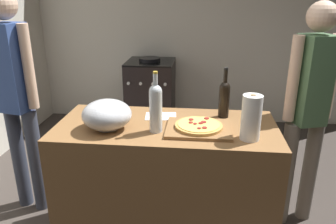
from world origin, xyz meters
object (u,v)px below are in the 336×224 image
at_px(mixing_bowl, 107,115).
at_px(person_in_stripes, 16,93).
at_px(wine_bottle_amber, 156,106).
at_px(person_in_red, 308,106).
at_px(wine_bottle_green, 224,97).
at_px(stove, 151,95).
at_px(paper_towel_roll, 251,118).
at_px(pizza, 199,126).

relative_size(mixing_bowl, person_in_stripes, 0.18).
bearing_deg(mixing_bowl, wine_bottle_amber, -1.26).
height_order(wine_bottle_amber, person_in_red, person_in_red).
distance_m(wine_bottle_green, person_in_stripes, 1.52).
bearing_deg(person_in_stripes, stove, 67.76).
bearing_deg(person_in_red, wine_bottle_green, -168.42).
bearing_deg(stove, wine_bottle_green, -66.65).
distance_m(paper_towel_roll, person_in_red, 0.66).
bearing_deg(wine_bottle_amber, paper_towel_roll, -5.58).
bearing_deg(person_in_red, wine_bottle_amber, -157.87).
bearing_deg(pizza, person_in_red, 26.17).
xyz_separation_m(paper_towel_roll, stove, (-0.93, 2.18, -0.57)).
relative_size(mixing_bowl, wine_bottle_amber, 0.82).
height_order(pizza, wine_bottle_green, wine_bottle_green).
relative_size(pizza, person_in_red, 0.18).
xyz_separation_m(wine_bottle_amber, person_in_stripes, (-1.09, 0.36, -0.06)).
distance_m(pizza, mixing_bowl, 0.57).
distance_m(wine_bottle_amber, person_in_red, 1.10).
xyz_separation_m(wine_bottle_green, person_in_stripes, (-1.52, 0.07, -0.04)).
relative_size(stove, person_in_stripes, 0.54).
height_order(stove, person_in_stripes, person_in_stripes).
relative_size(paper_towel_roll, stove, 0.29).
bearing_deg(paper_towel_roll, stove, 112.99).
bearing_deg(person_in_red, pizza, -153.83).
relative_size(person_in_stripes, person_in_red, 1.04).
relative_size(wine_bottle_amber, person_in_red, 0.23).
bearing_deg(person_in_red, person_in_stripes, -178.56).
xyz_separation_m(pizza, wine_bottle_green, (0.16, 0.25, 0.11)).
height_order(pizza, mixing_bowl, mixing_bowl).
height_order(person_in_stripes, person_in_red, person_in_stripes).
xyz_separation_m(pizza, person_in_stripes, (-1.35, 0.32, 0.07)).
distance_m(wine_bottle_green, person_in_red, 0.61).
relative_size(paper_towel_roll, person_in_red, 0.16).
xyz_separation_m(paper_towel_roll, person_in_stripes, (-1.65, 0.41, -0.03)).
distance_m(pizza, wine_bottle_amber, 0.30).
bearing_deg(paper_towel_roll, person_in_red, 45.59).
xyz_separation_m(mixing_bowl, paper_towel_roll, (0.86, -0.06, 0.04)).
relative_size(paper_towel_roll, person_in_stripes, 0.16).
distance_m(wine_bottle_amber, wine_bottle_green, 0.51).
height_order(mixing_bowl, person_in_stripes, person_in_stripes).
height_order(mixing_bowl, wine_bottle_green, wine_bottle_green).
bearing_deg(pizza, wine_bottle_green, 56.80).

